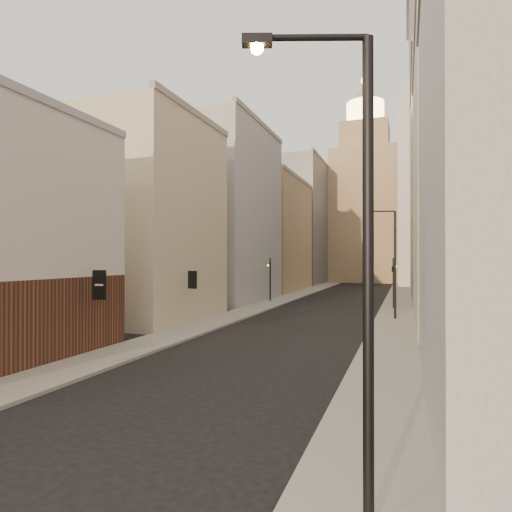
{
  "coord_description": "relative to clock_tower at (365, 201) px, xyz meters",
  "views": [
    {
      "loc": [
        7.38,
        -3.78,
        4.92
      ],
      "look_at": [
        -2.28,
        23.66,
        5.11
      ],
      "focal_mm": 30.0,
      "sensor_mm": 36.0,
      "label": 1
    }
  ],
  "objects": [
    {
      "name": "traffic_light_left",
      "position": [
        -6.09,
        -49.83,
        -14.11
      ],
      "size": [
        0.56,
        0.47,
        5.0
      ],
      "rotation": [
        0.0,
        0.0,
        2.94
      ],
      "color": "black",
      "rests_on": "ground"
    },
    {
      "name": "left_bldg_grey",
      "position": [
        -11.0,
        -50.0,
        -7.63
      ],
      "size": [
        8.0,
        16.0,
        20.0
      ],
      "primitive_type": "cube",
      "color": "gray",
      "rests_on": "ground"
    },
    {
      "name": "left_bldg_beige",
      "position": [
        -11.0,
        -66.0,
        -9.63
      ],
      "size": [
        8.0,
        12.0,
        16.0
      ],
      "primitive_type": "cube",
      "color": "#BFB397",
      "rests_on": "ground"
    },
    {
      "name": "sidewalk_right",
      "position": [
        7.5,
        -37.0,
        -17.56
      ],
      "size": [
        3.0,
        140.0,
        0.15
      ],
      "primitive_type": "cube",
      "color": "gray",
      "rests_on": "ground"
    },
    {
      "name": "clock_tower",
      "position": [
        0.0,
        0.0,
        0.0
      ],
      "size": [
        14.0,
        14.0,
        44.9
      ],
      "color": "#957B58",
      "rests_on": "ground"
    },
    {
      "name": "sidewalk_left",
      "position": [
        -5.5,
        -37.0,
        -17.56
      ],
      "size": [
        3.0,
        140.0,
        0.15
      ],
      "primitive_type": "cube",
      "color": "gray",
      "rests_on": "ground"
    },
    {
      "name": "streetlamp_near",
      "position": [
        7.53,
        -88.07,
        -12.54
      ],
      "size": [
        2.25,
        0.92,
        8.91
      ],
      "rotation": [
        0.0,
        0.0,
        0.33
      ],
      "color": "black",
      "rests_on": "ground"
    },
    {
      "name": "streetlamp_mid",
      "position": [
        7.32,
        -59.85,
        -12.6
      ],
      "size": [
        2.26,
        0.78,
        8.8
      ],
      "rotation": [
        0.0,
        0.0,
        0.27
      ],
      "color": "black",
      "rests_on": "ground"
    },
    {
      "name": "left_bldg_wingrid",
      "position": [
        -11.0,
        -12.0,
        -5.63
      ],
      "size": [
        8.0,
        20.0,
        24.0
      ],
      "primitive_type": "cube",
      "color": "gray",
      "rests_on": "ground"
    },
    {
      "name": "left_bldg_tan",
      "position": [
        -11.0,
        -32.0,
        -9.13
      ],
      "size": [
        8.0,
        18.0,
        17.0
      ],
      "primitive_type": "cube",
      "color": "#957B58",
      "rests_on": "ground"
    },
    {
      "name": "right_bldg_wingrid",
      "position": [
        13.0,
        -42.0,
        -4.63
      ],
      "size": [
        8.0,
        20.0,
        26.0
      ],
      "primitive_type": "cube",
      "color": "gray",
      "rests_on": "ground"
    },
    {
      "name": "traffic_light_right",
      "position": [
        7.2,
        -51.95,
        -13.92
      ],
      "size": [
        0.65,
        0.64,
        5.0
      ],
      "rotation": [
        0.0,
        0.0,
        2.84
      ],
      "color": "black",
      "rests_on": "ground"
    },
    {
      "name": "white_tower",
      "position": [
        11.0,
        -14.0,
        0.97
      ],
      "size": [
        8.0,
        8.0,
        41.5
      ],
      "color": "silver",
      "rests_on": "ground"
    },
    {
      "name": "highrise",
      "position": [
        19.0,
        -14.0,
        8.02
      ],
      "size": [
        21.0,
        23.0,
        51.2
      ],
      "color": "gray",
      "rests_on": "ground"
    },
    {
      "name": "right_bldg_beige",
      "position": [
        13.0,
        -62.0,
        -7.63
      ],
      "size": [
        8.0,
        16.0,
        20.0
      ],
      "primitive_type": "cube",
      "color": "#BFB397",
      "rests_on": "ground"
    }
  ]
}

